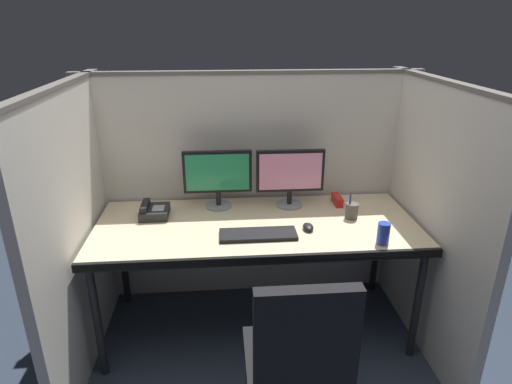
# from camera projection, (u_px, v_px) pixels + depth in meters

# --- Properties ---
(ground_plane) EXTENTS (8.00, 8.00, 0.00)m
(ground_plane) POSITION_uv_depth(u_px,v_px,m) (261.00, 358.00, 2.56)
(ground_plane) COLOR #2D3847
(cubicle_partition_rear) EXTENTS (2.21, 0.06, 1.57)m
(cubicle_partition_rear) POSITION_uv_depth(u_px,v_px,m) (251.00, 188.00, 2.96)
(cubicle_partition_rear) COLOR beige
(cubicle_partition_rear) RESTS_ON ground
(cubicle_partition_left) EXTENTS (0.06, 1.41, 1.57)m
(cubicle_partition_left) POSITION_uv_depth(u_px,v_px,m) (78.00, 230.00, 2.38)
(cubicle_partition_left) COLOR beige
(cubicle_partition_left) RESTS_ON ground
(cubicle_partition_right) EXTENTS (0.06, 1.41, 1.57)m
(cubicle_partition_right) POSITION_uv_depth(u_px,v_px,m) (427.00, 217.00, 2.53)
(cubicle_partition_right) COLOR beige
(cubicle_partition_right) RESTS_ON ground
(desk) EXTENTS (1.90, 0.80, 0.74)m
(desk) POSITION_uv_depth(u_px,v_px,m) (257.00, 232.00, 2.57)
(desk) COLOR beige
(desk) RESTS_ON ground
(monitor_left) EXTENTS (0.43, 0.17, 0.37)m
(monitor_left) POSITION_uv_depth(u_px,v_px,m) (218.00, 175.00, 2.72)
(monitor_left) COLOR gray
(monitor_left) RESTS_ON desk
(monitor_right) EXTENTS (0.43, 0.17, 0.37)m
(monitor_right) POSITION_uv_depth(u_px,v_px,m) (290.00, 174.00, 2.73)
(monitor_right) COLOR gray
(monitor_right) RESTS_ON desk
(keyboard_main) EXTENTS (0.43, 0.15, 0.02)m
(keyboard_main) POSITION_uv_depth(u_px,v_px,m) (258.00, 234.00, 2.41)
(keyboard_main) COLOR black
(keyboard_main) RESTS_ON desk
(computer_mouse) EXTENTS (0.06, 0.10, 0.04)m
(computer_mouse) POSITION_uv_depth(u_px,v_px,m) (308.00, 227.00, 2.48)
(computer_mouse) COLOR black
(computer_mouse) RESTS_ON desk
(pen_cup) EXTENTS (0.08, 0.08, 0.17)m
(pen_cup) POSITION_uv_depth(u_px,v_px,m) (352.00, 211.00, 2.62)
(pen_cup) COLOR #4C4742
(pen_cup) RESTS_ON desk
(red_stapler) EXTENTS (0.04, 0.15, 0.06)m
(red_stapler) POSITION_uv_depth(u_px,v_px,m) (337.00, 200.00, 2.83)
(red_stapler) COLOR red
(red_stapler) RESTS_ON desk
(soda_can) EXTENTS (0.07, 0.07, 0.12)m
(soda_can) POSITION_uv_depth(u_px,v_px,m) (383.00, 234.00, 2.31)
(soda_can) COLOR #263FB2
(soda_can) RESTS_ON desk
(desk_phone) EXTENTS (0.17, 0.19, 0.09)m
(desk_phone) POSITION_uv_depth(u_px,v_px,m) (154.00, 211.00, 2.65)
(desk_phone) COLOR black
(desk_phone) RESTS_ON desk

